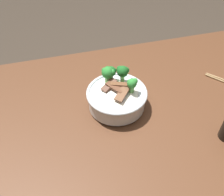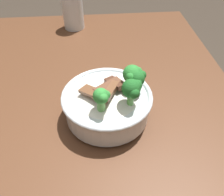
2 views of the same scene
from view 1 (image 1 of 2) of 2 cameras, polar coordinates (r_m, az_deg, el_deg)
name	(u,v)px [view 1 (image 1 of 2)]	position (r m, az deg, el deg)	size (l,w,h in m)	color
dining_table	(136,134)	(1.02, 5.44, -7.92)	(1.34, 0.81, 0.78)	#56331E
rice_bowl	(117,96)	(0.89, 1.07, 0.54)	(0.21, 0.21, 0.14)	silver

